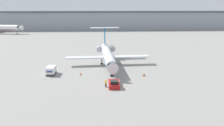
{
  "coord_description": "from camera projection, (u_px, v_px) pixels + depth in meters",
  "views": [
    {
      "loc": [
        -2.49,
        -45.26,
        17.38
      ],
      "look_at": [
        0.0,
        9.21,
        3.01
      ],
      "focal_mm": 35.0,
      "sensor_mm": 36.0,
      "label": 1
    }
  ],
  "objects": [
    {
      "name": "ground_plane",
      "position": [
        114.0,
        87.0,
        48.26
      ],
      "size": [
        600.0,
        600.0,
        0.0
      ],
      "primitive_type": "plane",
      "color": "gray"
    },
    {
      "name": "worker_near_tug",
      "position": [
        106.0,
        83.0,
        47.83
      ],
      "size": [
        0.4,
        0.24,
        1.74
      ],
      "color": "#232838",
      "rests_on": "ground"
    },
    {
      "name": "luggage_cart",
      "position": [
        51.0,
        70.0,
        56.69
      ],
      "size": [
        2.05,
        3.63,
        2.09
      ],
      "color": "#232326",
      "rests_on": "ground"
    },
    {
      "name": "traffic_cone_right",
      "position": [
        144.0,
        74.0,
        55.71
      ],
      "size": [
        0.7,
        0.7,
        0.79
      ],
      "color": "black",
      "rests_on": "ground"
    },
    {
      "name": "traffic_cone_left",
      "position": [
        81.0,
        74.0,
        56.31
      ],
      "size": [
        0.54,
        0.54,
        0.78
      ],
      "color": "black",
      "rests_on": "ground"
    },
    {
      "name": "terminal_building",
      "position": [
        105.0,
        20.0,
        162.43
      ],
      "size": [
        180.0,
        16.8,
        13.65
      ],
      "color": "#8C939E",
      "rests_on": "ground"
    },
    {
      "name": "airplane_main",
      "position": [
        108.0,
        55.0,
        65.62
      ],
      "size": [
        25.28,
        28.3,
        10.04
      ],
      "color": "silver",
      "rests_on": "ground"
    },
    {
      "name": "pushback_tug",
      "position": [
        114.0,
        84.0,
        48.26
      ],
      "size": [
        2.35,
        4.57,
        1.71
      ],
      "color": "#B21919",
      "rests_on": "ground"
    }
  ]
}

